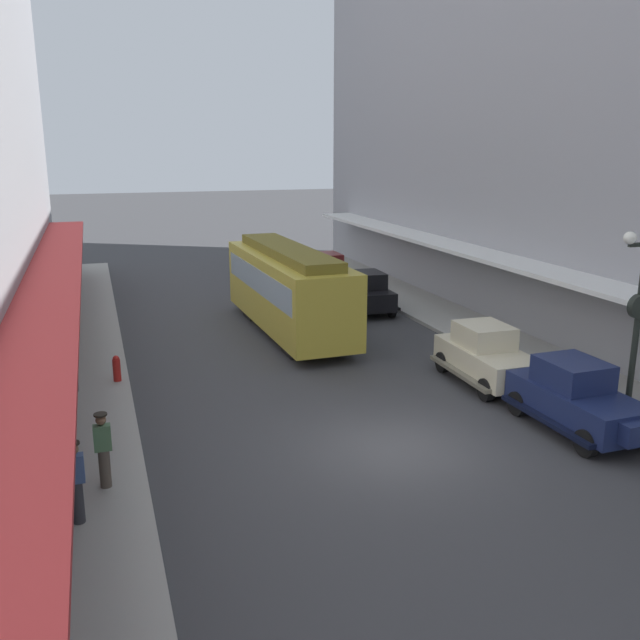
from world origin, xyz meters
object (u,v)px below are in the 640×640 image
parked_car_3 (364,291)px  pedestrian_0 (72,364)px  pedestrian_2 (76,481)px  fire_hydrant (117,368)px  streetcar (288,286)px  parked_car_2 (576,396)px  parked_car_0 (324,270)px  parked_car_1 (487,354)px  lamp_post_with_clock (638,316)px  pedestrian_1 (103,449)px

parked_car_3 → pedestrian_0: size_ratio=2.59×
pedestrian_2 → fire_hydrant: bearing=82.7°
streetcar → parked_car_2: bearing=-68.8°
parked_car_0 → fire_hydrant: bearing=-131.9°
parked_car_1 → pedestrian_0: 12.56m
parked_car_3 → fire_hydrant: size_ratio=5.27×
lamp_post_with_clock → pedestrian_2: (-13.80, -0.75, -1.97)m
parked_car_0 → streetcar: size_ratio=0.44×
parked_car_3 → fire_hydrant: 12.81m
parked_car_2 → fire_hydrant: (-11.22, 7.34, -0.38)m
parked_car_1 → pedestrian_1: parked_car_1 is taller
pedestrian_1 → parked_car_0: bearing=59.1°
parked_car_3 → fire_hydrant: parked_car_3 is taller
parked_car_2 → pedestrian_2: parked_car_2 is taller
parked_car_3 → lamp_post_with_clock: (1.80, -14.14, 2.04)m
parked_car_1 → pedestrian_0: parked_car_1 is taller
lamp_post_with_clock → pedestrian_2: 13.96m
parked_car_2 → parked_car_3: size_ratio=0.99×
parked_car_3 → pedestrian_2: (-12.01, -14.89, 0.07)m
streetcar → pedestrian_1: size_ratio=5.79×
parked_car_0 → pedestrian_1: size_ratio=2.56×
pedestrian_2 → parked_car_0: bearing=59.6°
parked_car_3 → fire_hydrant: bearing=-148.8°
parked_car_0 → pedestrian_0: bearing=-133.7°
parked_car_0 → pedestrian_2: (-12.07, -20.56, 0.07)m
pedestrian_0 → pedestrian_1: 6.44m
fire_hydrant → pedestrian_1: (-0.52, -6.95, 0.45)m
pedestrian_1 → parked_car_2: bearing=-1.9°
lamp_post_with_clock → fire_hydrant: (-12.75, 7.52, -2.42)m
fire_hydrant → pedestrian_0: (-1.25, -0.56, 0.45)m
streetcar → pedestrian_2: bearing=-122.0°
parked_car_3 → pedestrian_2: 19.13m
parked_car_1 → streetcar: 8.79m
pedestrian_1 → parked_car_3: bearing=49.8°
pedestrian_0 → parked_car_0: bearing=46.3°
pedestrian_0 → pedestrian_2: 7.71m
parked_car_0 → fire_hydrant: (-11.01, -12.29, -0.38)m
parked_car_0 → lamp_post_with_clock: size_ratio=0.83×
fire_hydrant → lamp_post_with_clock: bearing=-30.5°
streetcar → fire_hydrant: (-6.74, -4.22, -1.34)m
lamp_post_with_clock → pedestrian_1: lamp_post_with_clock is taller
parked_car_1 → parked_car_2: bearing=-86.7°
streetcar → pedestrian_1: (-7.26, -11.17, -0.89)m
parked_car_2 → parked_car_1: bearing=93.3°
parked_car_0 → fire_hydrant: parked_car_0 is taller
parked_car_3 → streetcar: 4.95m
parked_car_0 → parked_car_1: size_ratio=1.00×
parked_car_2 → lamp_post_with_clock: (1.53, -0.17, 2.04)m
parked_car_1 → parked_car_2: (0.23, -3.92, 0.00)m
parked_car_3 → pedestrian_2: parked_car_3 is taller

